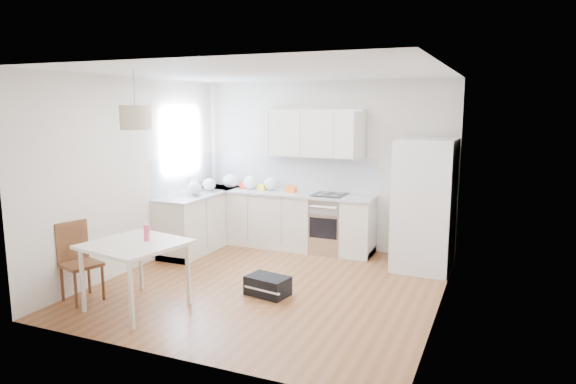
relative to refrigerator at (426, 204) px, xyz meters
The scene contains 29 objects.
floor 2.49m from the refrigerator, 137.95° to the right, with size 4.20×4.20×0.00m, color brown.
ceiling 2.91m from the refrigerator, 137.95° to the right, with size 4.20×4.20×0.00m, color white.
wall_back 1.85m from the refrigerator, 162.25° to the left, with size 4.20×4.20×0.00m, color silver.
wall_left 4.14m from the refrigerator, 157.91° to the right, with size 4.20×4.20×0.00m, color silver.
wall_right 1.65m from the refrigerator, 76.16° to the right, with size 4.20×4.20×0.00m, color silver.
window_glassblock 3.91m from the refrigerator, behind, with size 0.02×1.00×1.00m, color #BFE0F9.
cabinets_back 2.38m from the refrigerator, behind, with size 3.00×0.60×0.88m, color silver.
cabinets_left 3.57m from the refrigerator, behind, with size 0.60×1.80×0.88m, color silver.
counter_back 2.33m from the refrigerator, behind, with size 3.02×0.64×0.04m, color #AAACAF.
counter_left 3.54m from the refrigerator, behind, with size 0.64×1.82×0.04m, color #AAACAF.
backsplash_back 2.40m from the refrigerator, 166.79° to the left, with size 3.00×0.01×0.58m, color silver.
backsplash_left 3.84m from the refrigerator, behind, with size 0.01×1.80×0.58m, color silver.
upper_cabinets 2.13m from the refrigerator, 168.21° to the left, with size 1.70×0.32×0.75m, color silver.
range_oven 1.61m from the refrigerator, behind, with size 0.50×0.61×0.88m, color silver, non-canonical shape.
sink 3.54m from the refrigerator, behind, with size 0.50×0.80×0.16m, color silver, non-canonical shape.
refrigerator is the anchor object (origin of this frame).
dining_table 3.99m from the refrigerator, 135.09° to the right, with size 1.15×1.15×0.78m.
dining_chair 4.61m from the refrigerator, 141.04° to the right, with size 0.40×0.40×0.94m, color #522A18, non-canonical shape.
drink_bottle 3.84m from the refrigerator, 135.52° to the right, with size 0.06×0.06×0.22m, color #E43F5F.
gym_bag 2.59m from the refrigerator, 130.95° to the right, with size 0.51×0.33×0.24m, color black.
pendant_lamp 4.11m from the refrigerator, 134.14° to the right, with size 0.33×0.33×0.26m, color beige.
grocery_bag_a 3.31m from the refrigerator, behind, with size 0.27×0.23×0.24m, color white.
grocery_bag_b 2.92m from the refrigerator, behind, with size 0.25×0.22×0.23m, color white.
grocery_bag_c 2.58m from the refrigerator, behind, with size 0.24×0.21×0.22m, color white.
grocery_bag_d 3.50m from the refrigerator, behind, with size 0.22×0.19×0.20m, color white.
grocery_bag_e 3.53m from the refrigerator, behind, with size 0.23×0.20×0.21m, color white.
snack_orange 2.18m from the refrigerator, behind, with size 0.15×0.10×0.11m, color orange.
snack_yellow 2.73m from the refrigerator, behind, with size 0.14×0.09×0.10m, color yellow.
snack_red 3.08m from the refrigerator, behind, with size 0.16×0.10×0.11m, color red.
Camera 1 is at (2.69, -5.76, 2.31)m, focal length 32.00 mm.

